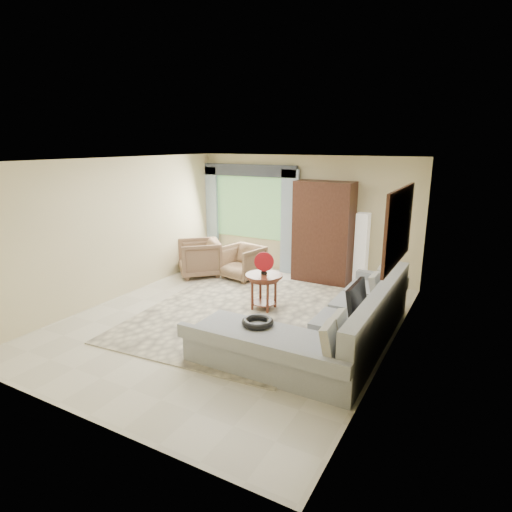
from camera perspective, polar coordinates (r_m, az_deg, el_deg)
The scene contains 17 objects.
ground at distance 7.19m, azimuth -3.12°, elevation -8.49°, with size 6.00×6.00×0.00m, color silver.
area_rug at distance 7.48m, azimuth -2.48°, elevation -7.46°, with size 3.00×4.00×0.02m, color beige.
sectional_sofa at distance 6.24m, azimuth 10.21°, elevation -9.69°, with size 2.30×3.46×0.90m.
tv_screen at distance 6.18m, azimuth 13.34°, elevation -5.72°, with size 0.06×0.74×0.48m, color black.
garden_hose at distance 5.75m, azimuth 0.23°, elevation -8.79°, with size 0.43×0.43×0.09m, color black.
coffee_table at distance 7.49m, azimuth 1.06°, elevation -4.71°, with size 0.64×0.64×0.64m.
red_disc at distance 7.33m, azimuth 1.08°, elevation -0.76°, with size 0.34×0.34×0.03m, color #A21017.
armchair_left at distance 9.47m, azimuth -7.57°, elevation -0.26°, with size 0.85×0.88×0.80m, color brown.
armchair_right at distance 9.18m, azimuth -1.84°, elevation -0.86°, with size 0.77×0.80×0.72m, color #9A7E54.
potted_plant at distance 10.42m, azimuth -6.67°, elevation 0.45°, with size 0.49×0.42×0.54m, color #999999.
armoire at distance 9.01m, azimuth 8.98°, elevation 3.16°, with size 1.20×0.55×2.10m, color #331911.
floor_lamp at distance 8.90m, azimuth 13.88°, elevation 0.78°, with size 0.24×0.24×1.50m, color silver.
window at distance 9.95m, azimuth -0.82°, elevation 6.50°, with size 1.80×0.04×1.40m, color #669E59.
curtain_left at distance 10.47m, azimuth -6.08°, elevation 5.45°, with size 0.40×0.08×2.30m, color #9EB7CC.
curtain_right at distance 9.44m, azimuth 4.48°, elevation 4.46°, with size 0.40×0.08×2.30m, color #9EB7CC.
valance at distance 9.80m, azimuth -1.04°, elevation 11.37°, with size 2.40×0.12×0.26m, color #1E232D.
wall_mirror at distance 6.13m, azimuth 18.48°, elevation 3.76°, with size 0.05×1.70×1.05m.
Camera 1 is at (3.51, -5.59, 2.85)m, focal length 30.00 mm.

